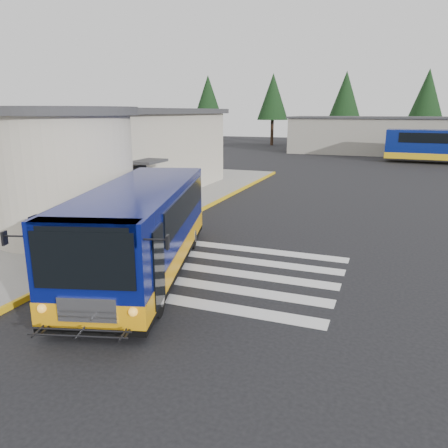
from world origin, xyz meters
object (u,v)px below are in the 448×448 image
(transit_bus, at_px, (142,232))
(far_bus_a, at_px, (444,145))
(pedestrian_a, at_px, (65,230))
(pedestrian_b, at_px, (36,242))

(transit_bus, height_order, far_bus_a, far_bus_a)
(pedestrian_a, relative_size, pedestrian_b, 0.96)
(pedestrian_a, bearing_deg, far_bus_a, -9.03)
(far_bus_a, bearing_deg, pedestrian_a, 159.77)
(pedestrian_b, bearing_deg, far_bus_a, 128.74)
(pedestrian_b, xyz_separation_m, far_bus_a, (14.22, 36.42, 0.75))
(transit_bus, distance_m, pedestrian_b, 3.18)
(pedestrian_a, xyz_separation_m, pedestrian_b, (0.25, -1.55, 0.03))
(transit_bus, distance_m, far_bus_a, 36.97)
(pedestrian_b, height_order, far_bus_a, far_bus_a)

